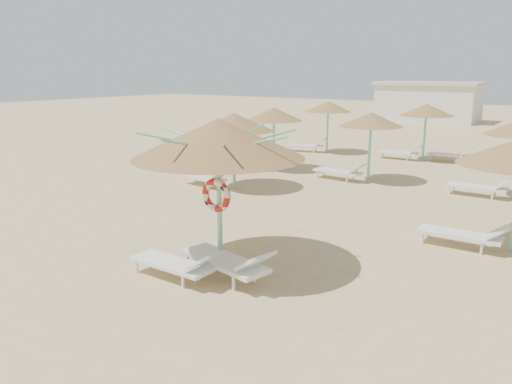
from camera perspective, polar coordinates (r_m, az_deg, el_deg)
The scene contains 6 objects.
ground at distance 11.27m, azimuth -2.58°, elevation -7.96°, with size 120.00×120.00×0.00m, color tan.
main_palapa at distance 10.29m, azimuth -4.33°, elevation 6.07°, with size 3.59×3.59×3.21m.
lounger_main_a at distance 10.35m, azimuth -9.10°, elevation -8.08°, with size 2.00×0.62×0.73m.
lounger_main_b at distance 10.23m, azimuth -3.11°, elevation -7.89°, with size 2.37×1.14×0.83m.
palapa_field at distance 18.65m, azimuth 21.99°, elevation 7.04°, with size 18.90×14.84×2.72m.
service_hut at distance 45.11m, azimuth 19.05°, elevation 9.77°, with size 8.40×4.40×3.25m.
Camera 1 is at (6.38, -8.31, 4.16)m, focal length 35.00 mm.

